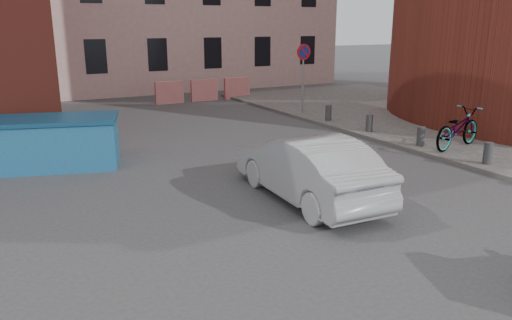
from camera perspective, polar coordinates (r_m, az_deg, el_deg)
ground at (r=8.87m, az=7.09°, el=-8.12°), size 120.00×120.00×0.00m
sidewalk at (r=18.53m, az=25.44°, el=3.11°), size 9.00×24.00×0.12m
no_parking_sign at (r=19.42m, az=5.44°, el=10.86°), size 0.60×0.09×2.65m
bollards at (r=15.04m, az=18.32°, el=2.60°), size 0.22×9.02×0.55m
barriers at (r=23.57m, az=-5.93°, el=7.93°), size 4.70×0.18×1.00m
dumpster at (r=13.46m, az=-21.87°, el=1.90°), size 3.35×2.36×1.27m
silver_car at (r=10.22m, az=5.95°, el=-0.87°), size 1.61×4.15×1.35m
bicycle at (r=15.06m, az=22.04°, el=3.38°), size 2.24×1.16×1.12m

